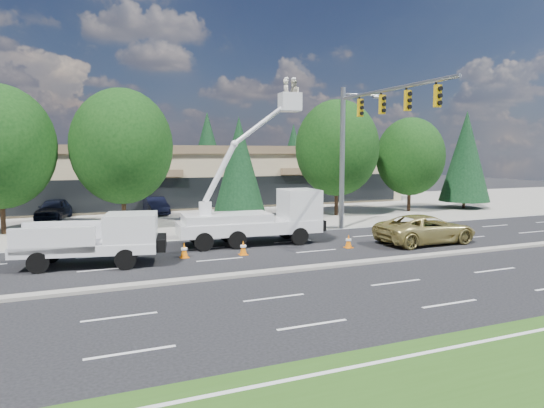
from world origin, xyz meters
name	(u,v)px	position (x,y,z in m)	size (l,w,h in m)	color
ground	(243,276)	(0.00, 0.00, 0.00)	(140.00, 140.00, 0.00)	black
concrete_apron	(158,216)	(0.00, 20.00, 0.01)	(140.00, 22.00, 0.01)	gray
road_median	(243,274)	(0.00, 0.00, 0.06)	(120.00, 0.55, 0.12)	gray
strip_mall	(140,174)	(0.00, 29.97, 2.83)	(50.40, 15.40, 5.50)	tan
tree_front_d	(122,147)	(-3.00, 15.00, 5.28)	(6.50, 6.50, 9.02)	#332114
tree_front_e	(239,165)	(5.00, 15.00, 3.98)	(3.77, 3.77, 7.43)	#332114
tree_front_f	(337,148)	(13.00, 15.00, 5.25)	(6.47, 6.47, 8.98)	#332114
tree_front_g	(410,157)	(20.00, 15.00, 4.57)	(5.63, 5.63, 7.81)	#332114
tree_front_h	(466,156)	(26.00, 15.00, 4.57)	(4.33, 4.33, 8.53)	#332114
tree_back_b	(89,150)	(-4.00, 42.00, 5.25)	(4.97, 4.97, 9.79)	#332114
tree_back_c	(207,149)	(10.00, 42.00, 5.36)	(5.07, 5.07, 10.00)	#332114
tree_back_d	(293,154)	(22.00, 42.00, 4.70)	(4.44, 4.44, 8.76)	#332114
signal_mast	(362,133)	(10.03, 7.04, 6.06)	(2.76, 10.16, 9.00)	gray
utility_pickup	(98,245)	(-5.19, 4.11, 0.92)	(6.17, 3.31, 2.25)	white
bucket_truck	(263,209)	(3.28, 6.14, 1.89)	(7.72, 2.95, 8.87)	white
traffic_cone_b	(184,251)	(-1.41, 4.24, 0.34)	(0.40, 0.40, 0.70)	orange
traffic_cone_c	(243,248)	(1.35, 3.77, 0.34)	(0.40, 0.40, 0.70)	orange
traffic_cone_d	(348,241)	(6.93, 3.33, 0.34)	(0.40, 0.40, 0.70)	orange
minivan	(426,229)	(11.44, 2.80, 0.78)	(2.59, 5.61, 1.56)	tan
parked_car_west	(54,209)	(-7.38, 21.00, 0.77)	(1.82, 4.52, 1.54)	black
parked_car_east	(155,206)	(0.00, 21.00, 0.69)	(1.47, 4.22, 1.39)	black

